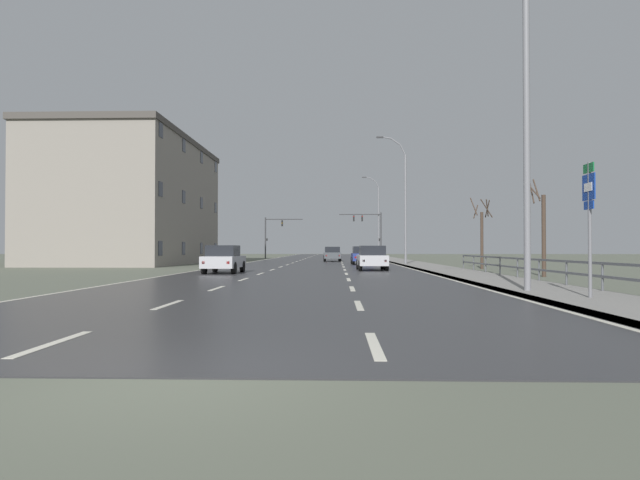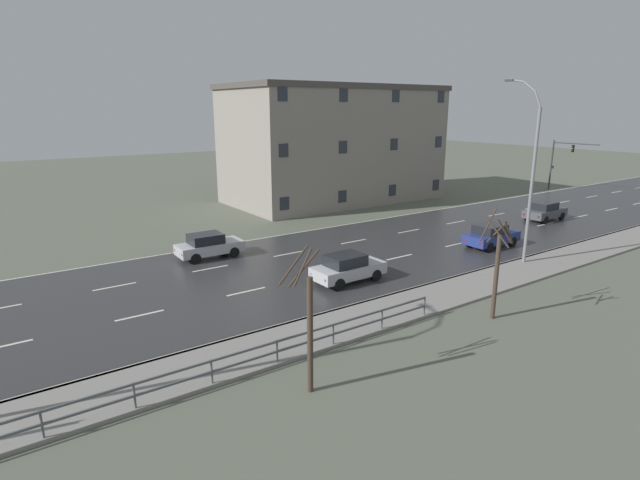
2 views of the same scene
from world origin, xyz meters
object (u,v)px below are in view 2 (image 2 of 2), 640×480
at_px(brick_building, 334,144).
at_px(car_distant, 348,268).
at_px(street_lamp_midground, 530,176).
at_px(car_near_left, 545,211).
at_px(car_far_left, 491,235).
at_px(car_mid_centre, 209,245).
at_px(traffic_signal_left, 560,157).

bearing_deg(brick_building, car_distant, -34.59).
bearing_deg(street_lamp_midground, car_near_left, 116.51).
xyz_separation_m(car_far_left, brick_building, (-20.88, 2.04, 4.88)).
bearing_deg(car_distant, car_mid_centre, -153.77).
xyz_separation_m(street_lamp_midground, car_far_left, (-3.42, 1.54, -4.51)).
distance_m(car_mid_centre, brick_building, 23.01).
height_order(street_lamp_midground, traffic_signal_left, street_lamp_midground).
bearing_deg(traffic_signal_left, brick_building, -112.07).
distance_m(car_mid_centre, car_distant, 9.66).
height_order(street_lamp_midground, car_near_left, street_lamp_midground).
xyz_separation_m(traffic_signal_left, brick_building, (-9.94, -24.52, 1.94)).
height_order(car_near_left, brick_building, brick_building).
height_order(street_lamp_midground, brick_building, brick_building).
xyz_separation_m(street_lamp_midground, car_distant, (-3.38, -10.85, -4.51)).
relative_size(traffic_signal_left, car_distant, 1.37).
distance_m(car_near_left, brick_building, 20.73).
bearing_deg(car_near_left, car_far_left, -77.89).
bearing_deg(car_distant, car_near_left, 95.91).
distance_m(traffic_signal_left, car_far_left, 28.87).
relative_size(traffic_signal_left, car_mid_centre, 1.37).
bearing_deg(car_mid_centre, street_lamp_midground, 52.33).
relative_size(car_mid_centre, brick_building, 0.19).
distance_m(traffic_signal_left, brick_building, 26.53).
bearing_deg(street_lamp_midground, traffic_signal_left, 117.07).
bearing_deg(street_lamp_midground, car_mid_centre, -128.19).
bearing_deg(brick_building, traffic_signal_left, 67.93).
distance_m(street_lamp_midground, brick_building, 24.57).
bearing_deg(traffic_signal_left, car_near_left, -62.49).
xyz_separation_m(car_distant, car_near_left, (-2.71, 23.06, 0.00)).
bearing_deg(brick_building, car_near_left, 25.35).
bearing_deg(car_mid_centre, brick_building, 123.72).
xyz_separation_m(traffic_signal_left, car_distant, (10.98, -38.95, -2.94)).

